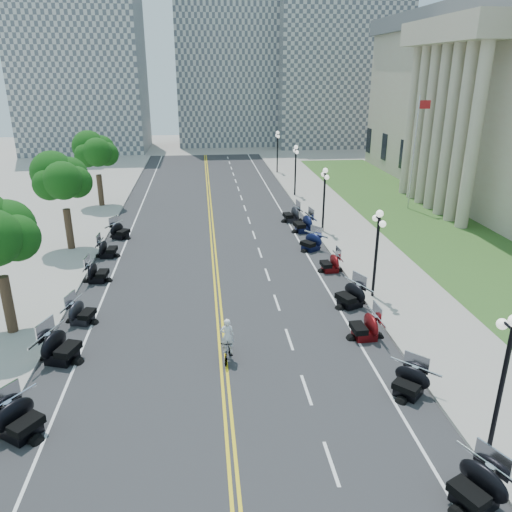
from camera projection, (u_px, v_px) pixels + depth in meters
name	position (u px, v px, depth m)	size (l,w,h in m)	color
ground	(222.00, 343.00, 23.32)	(160.00, 160.00, 0.00)	gray
road	(215.00, 265.00, 32.63)	(16.00, 90.00, 0.01)	#333335
centerline_yellow_a	(213.00, 265.00, 32.61)	(0.12, 90.00, 0.00)	yellow
centerline_yellow_b	(217.00, 265.00, 32.64)	(0.12, 90.00, 0.00)	yellow
edge_line_north	(311.00, 261.00, 33.28)	(0.12, 90.00, 0.00)	white
edge_line_south	(115.00, 269.00, 31.98)	(0.12, 90.00, 0.00)	white
lane_dash_4	(331.00, 463.00, 16.20)	(0.12, 2.00, 0.00)	white
lane_dash_5	(306.00, 390.00, 19.92)	(0.12, 2.00, 0.00)	white
lane_dash_6	(289.00, 339.00, 23.64)	(0.12, 2.00, 0.00)	white
lane_dash_7	(277.00, 302.00, 27.37)	(0.12, 2.00, 0.00)	white
lane_dash_8	(267.00, 275.00, 31.09)	(0.12, 2.00, 0.00)	white
lane_dash_9	(260.00, 253.00, 34.81)	(0.12, 2.00, 0.00)	white
lane_dash_10	(254.00, 235.00, 38.54)	(0.12, 2.00, 0.00)	white
lane_dash_11	(249.00, 220.00, 42.26)	(0.12, 2.00, 0.00)	white
lane_dash_12	(245.00, 208.00, 45.98)	(0.12, 2.00, 0.00)	white
lane_dash_13	(241.00, 198.00, 49.71)	(0.12, 2.00, 0.00)	white
lane_dash_14	(238.00, 189.00, 53.43)	(0.12, 2.00, 0.00)	white
lane_dash_15	(236.00, 181.00, 57.15)	(0.12, 2.00, 0.00)	white
lane_dash_16	(233.00, 174.00, 60.87)	(0.12, 2.00, 0.00)	white
lane_dash_17	(231.00, 168.00, 64.60)	(0.12, 2.00, 0.00)	white
lane_dash_18	(229.00, 163.00, 68.32)	(0.12, 2.00, 0.00)	white
lane_dash_19	(228.00, 158.00, 72.04)	(0.12, 2.00, 0.00)	white
sidewalk_north	(371.00, 258.00, 33.67)	(5.00, 90.00, 0.15)	#9E9991
sidewalk_south	(49.00, 271.00, 31.54)	(5.00, 90.00, 0.15)	#9E9991
lawn	(421.00, 221.00, 41.84)	(9.00, 60.00, 0.10)	#356023
distant_block_a	(81.00, 62.00, 74.63)	(18.00, 14.00, 26.00)	gray
distant_block_b	(225.00, 50.00, 81.75)	(16.00, 12.00, 30.00)	gray
distant_block_c	(336.00, 76.00, 82.20)	(20.00, 14.00, 22.00)	gray
street_lamp_1	(502.00, 385.00, 15.84)	(0.50, 1.20, 4.90)	black
street_lamp_2	(376.00, 255.00, 27.01)	(0.50, 1.20, 4.90)	black
street_lamp_3	(324.00, 200.00, 38.18)	(0.50, 1.20, 4.90)	black
street_lamp_4	(295.00, 171.00, 49.35)	(0.50, 1.20, 4.90)	black
street_lamp_5	(277.00, 152.00, 60.52)	(0.50, 1.20, 4.90)	black
flagpole	(414.00, 154.00, 43.88)	(1.10, 0.20, 10.00)	silver
tree_3	(63.00, 184.00, 33.67)	(4.80, 4.80, 9.20)	#235619
tree_4	(96.00, 155.00, 44.84)	(4.80, 4.80, 9.20)	#235619
motorcycle_n_3	(477.00, 485.00, 14.44)	(2.03, 2.03, 1.42)	black
motorcycle_n_4	(409.00, 381.00, 19.42)	(1.81, 1.81, 1.27)	black
motorcycle_n_5	(365.00, 325.00, 23.55)	(1.95, 1.95, 1.37)	#590A0C
motorcycle_n_6	(350.00, 294.00, 26.74)	(2.03, 2.03, 1.42)	black
motorcycle_n_7	(330.00, 262.00, 31.41)	(1.78, 1.78, 1.25)	#590A0C
motorcycle_n_8	(311.00, 241.00, 35.11)	(1.91, 1.91, 1.34)	black
motorcycle_n_9	(304.00, 223.00, 39.03)	(2.16, 2.16, 1.51)	black
motorcycle_n_10	(292.00, 213.00, 41.71)	(2.01, 2.01, 1.41)	black
motorcycle_s_4	(19.00, 418.00, 17.22)	(2.07, 2.07, 1.45)	black
motorcycle_s_5	(60.00, 345.00, 21.66)	(2.19, 2.19, 1.53)	black
motorcycle_s_6	(81.00, 311.00, 25.00)	(1.82, 1.82, 1.28)	black
motorcycle_s_7	(97.00, 271.00, 29.88)	(1.88, 1.88, 1.31)	black
motorcycle_s_8	(107.00, 248.00, 33.83)	(1.86, 1.86, 1.30)	black
motorcycle_s_9	(120.00, 230.00, 37.60)	(1.87, 1.87, 1.31)	black
bicycle	(228.00, 349.00, 21.84)	(0.50, 1.78, 1.07)	#A51414
cyclist_rider	(227.00, 321.00, 21.36)	(0.60, 0.39, 1.65)	silver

